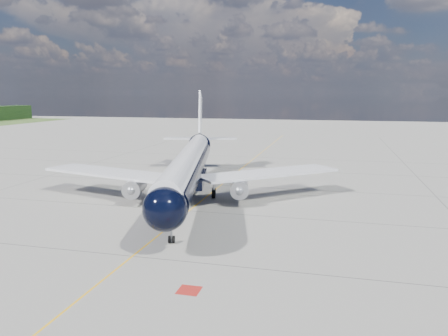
{
  "coord_description": "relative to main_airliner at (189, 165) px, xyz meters",
  "views": [
    {
      "loc": [
        16.3,
        -37.46,
        13.8
      ],
      "look_at": [
        2.39,
        17.51,
        4.0
      ],
      "focal_mm": 35.0,
      "sensor_mm": 36.0,
      "label": 1
    }
  ],
  "objects": [
    {
      "name": "taxiway_centerline",
      "position": [
        2.08,
        8.56,
        -4.41
      ],
      "size": [
        0.16,
        160.0,
        0.01
      ],
      "primitive_type": "cube",
      "color": "#F5AF0C",
      "rests_on": "ground"
    },
    {
      "name": "red_marking",
      "position": [
        8.88,
        -26.44,
        -4.41
      ],
      "size": [
        1.6,
        1.6,
        0.01
      ],
      "primitive_type": "cube",
      "color": "maroon",
      "rests_on": "ground"
    },
    {
      "name": "main_airliner",
      "position": [
        0.0,
        0.0,
        0.0
      ],
      "size": [
        39.43,
        48.72,
        14.24
      ],
      "rotation": [
        0.0,
        0.0,
        0.23
      ],
      "color": "black",
      "rests_on": "ground"
    },
    {
      "name": "ground",
      "position": [
        2.08,
        13.56,
        -4.42
      ],
      "size": [
        320.0,
        320.0,
        0.0
      ],
      "primitive_type": "plane",
      "color": "gray",
      "rests_on": "ground"
    }
  ]
}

